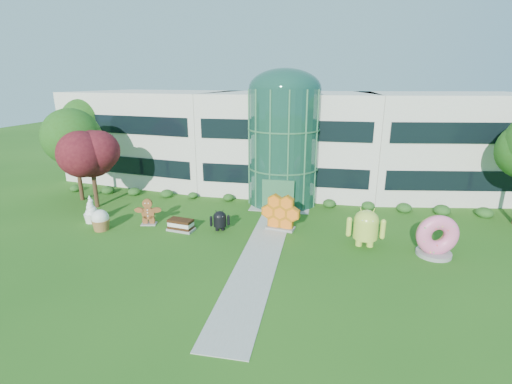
% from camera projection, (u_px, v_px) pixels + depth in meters
% --- Properties ---
extents(ground, '(140.00, 140.00, 0.00)m').
position_uv_depth(ground, '(257.00, 263.00, 22.09)').
color(ground, '#215114').
rests_on(ground, ground).
extents(building, '(46.00, 15.00, 9.30)m').
position_uv_depth(building, '(291.00, 140.00, 37.65)').
color(building, beige).
rests_on(building, ground).
extents(atrium, '(6.00, 6.00, 9.80)m').
position_uv_depth(atrium, '(283.00, 148.00, 31.94)').
color(atrium, '#194738').
rests_on(atrium, ground).
extents(walkway, '(2.40, 20.00, 0.04)m').
position_uv_depth(walkway, '(263.00, 249.00, 23.97)').
color(walkway, '#9E9E93').
rests_on(walkway, ground).
extents(tree_red, '(4.00, 4.00, 6.00)m').
position_uv_depth(tree_red, '(93.00, 173.00, 31.11)').
color(tree_red, '#3F0C14').
rests_on(tree_red, ground).
extents(trees_backdrop, '(52.00, 8.00, 8.40)m').
position_uv_depth(trees_backdrop, '(285.00, 153.00, 33.09)').
color(trees_backdrop, '#234C13').
rests_on(trees_backdrop, ground).
extents(android_green, '(2.58, 1.73, 2.91)m').
position_uv_depth(android_green, '(366.00, 225.00, 24.02)').
color(android_green, '#B0CC41').
rests_on(android_green, ground).
extents(android_black, '(1.78, 1.50, 1.72)m').
position_uv_depth(android_black, '(220.00, 219.00, 26.72)').
color(android_black, black).
rests_on(android_black, ground).
extents(donut, '(2.80, 1.69, 2.73)m').
position_uv_depth(donut, '(436.00, 235.00, 22.74)').
color(donut, '#ED5A91').
rests_on(donut, ground).
extents(gingerbread, '(2.34, 1.27, 2.05)m').
position_uv_depth(gingerbread, '(148.00, 212.00, 27.79)').
color(gingerbread, brown).
rests_on(gingerbread, ground).
extents(ice_cream_sandwich, '(2.07, 1.27, 0.87)m').
position_uv_depth(ice_cream_sandwich, '(181.00, 225.00, 26.80)').
color(ice_cream_sandwich, black).
rests_on(ice_cream_sandwich, ground).
extents(honeycomb, '(3.16, 1.59, 2.37)m').
position_uv_depth(honeycomb, '(281.00, 214.00, 26.85)').
color(honeycomb, orange).
rests_on(honeycomb, ground).
extents(froyo, '(1.25, 1.25, 2.11)m').
position_uv_depth(froyo, '(91.00, 209.00, 28.24)').
color(froyo, white).
rests_on(froyo, ground).
extents(cupcake, '(1.43, 1.43, 1.56)m').
position_uv_depth(cupcake, '(101.00, 220.00, 26.80)').
color(cupcake, white).
rests_on(cupcake, ground).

